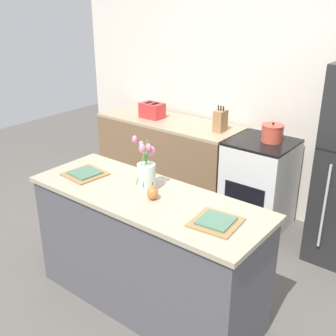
{
  "coord_description": "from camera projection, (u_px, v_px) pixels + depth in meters",
  "views": [
    {
      "loc": [
        1.76,
        -1.98,
        2.25
      ],
      "look_at": [
        0.0,
        0.25,
        1.06
      ],
      "focal_mm": 45.0,
      "sensor_mm": 36.0,
      "label": 1
    }
  ],
  "objects": [
    {
      "name": "ground_plane",
      "position": [
        148.0,
        301.0,
        3.31
      ],
      "size": [
        10.0,
        10.0,
        0.0
      ],
      "primitive_type": "plane",
      "color": "#59544F"
    },
    {
      "name": "knife_block",
      "position": [
        220.0,
        121.0,
        4.3
      ],
      "size": [
        0.1,
        0.14,
        0.27
      ],
      "color": "#A37547",
      "rests_on": "back_counter"
    },
    {
      "name": "flower_vase",
      "position": [
        146.0,
        173.0,
        2.96
      ],
      "size": [
        0.13,
        0.16,
        0.42
      ],
      "color": "silver",
      "rests_on": "kitchen_island"
    },
    {
      "name": "pear_figurine",
      "position": [
        153.0,
        193.0,
        2.86
      ],
      "size": [
        0.08,
        0.08,
        0.13
      ],
      "color": "#C66B33",
      "rests_on": "kitchen_island"
    },
    {
      "name": "kitchen_island",
      "position": [
        147.0,
        251.0,
        3.13
      ],
      "size": [
        1.8,
        0.66,
        0.94
      ],
      "color": "#4C4C51",
      "rests_on": "ground_plane"
    },
    {
      "name": "back_wall",
      "position": [
        275.0,
        88.0,
        4.24
      ],
      "size": [
        5.2,
        0.08,
        2.7
      ],
      "color": "silver",
      "rests_on": "ground_plane"
    },
    {
      "name": "stove_range",
      "position": [
        259.0,
        184.0,
        4.23
      ],
      "size": [
        0.6,
        0.61,
        0.92
      ],
      "color": "silver",
      "rests_on": "ground_plane"
    },
    {
      "name": "toaster",
      "position": [
        152.0,
        110.0,
        4.78
      ],
      "size": [
        0.28,
        0.18,
        0.17
      ],
      "color": "red",
      "rests_on": "back_counter"
    },
    {
      "name": "cooking_pot",
      "position": [
        272.0,
        133.0,
        4.02
      ],
      "size": [
        0.21,
        0.21,
        0.19
      ],
      "color": "#CC4C38",
      "rests_on": "stove_range"
    },
    {
      "name": "plate_setting_right",
      "position": [
        216.0,
        222.0,
        2.58
      ],
      "size": [
        0.31,
        0.31,
        0.02
      ],
      "color": "olive",
      "rests_on": "kitchen_island"
    },
    {
      "name": "back_counter",
      "position": [
        168.0,
        158.0,
        4.9
      ],
      "size": [
        1.68,
        0.6,
        0.92
      ],
      "color": "brown",
      "rests_on": "ground_plane"
    },
    {
      "name": "plate_setting_left",
      "position": [
        85.0,
        174.0,
        3.26
      ],
      "size": [
        0.31,
        0.31,
        0.02
      ],
      "color": "olive",
      "rests_on": "kitchen_island"
    }
  ]
}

